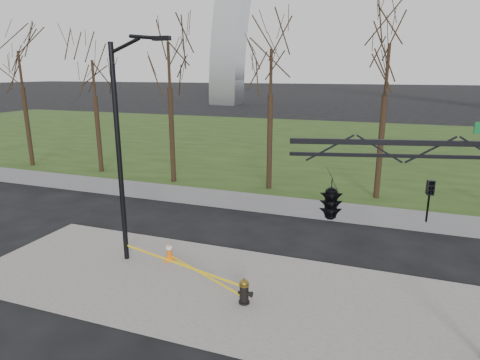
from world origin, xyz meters
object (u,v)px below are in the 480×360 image
(traffic_cone, at_px, (169,251))
(street_light, at_px, (123,140))
(traffic_signal_mast, at_px, (364,200))
(fire_hydrant, at_px, (244,292))

(traffic_cone, distance_m, street_light, 4.47)
(traffic_cone, distance_m, traffic_signal_mast, 8.47)
(traffic_cone, height_order, traffic_signal_mast, traffic_signal_mast)
(fire_hydrant, height_order, street_light, street_light)
(traffic_cone, bearing_deg, street_light, -162.72)
(traffic_cone, xyz_separation_m, street_light, (-1.39, -0.43, 4.23))
(fire_hydrant, bearing_deg, street_light, 169.21)
(fire_hydrant, bearing_deg, traffic_cone, 158.09)
(traffic_cone, relative_size, traffic_signal_mast, 0.12)
(traffic_cone, xyz_separation_m, traffic_signal_mast, (7.02, -2.99, 3.68))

